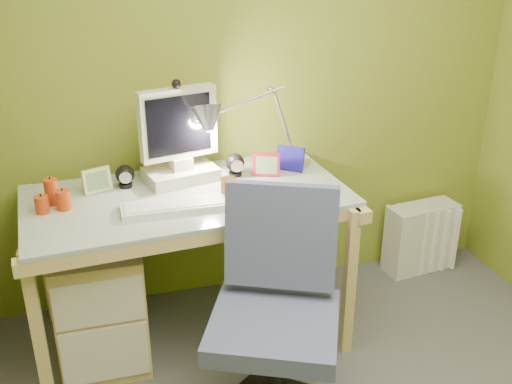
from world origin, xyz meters
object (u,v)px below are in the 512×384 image
object	(u,v)px
desk_lamp	(269,109)
task_chair	(274,322)
desk	(191,267)
radiator	(420,237)
monitor	(178,131)

from	to	relation	value
desk_lamp	task_chair	world-z (taller)	desk_lamp
desk	radiator	world-z (taller)	desk
radiator	monitor	bearing A→B (deg)	176.48
monitor	radiator	size ratio (longest dim) A/B	1.17
desk	radiator	bearing A→B (deg)	6.13
monitor	radiator	bearing A→B (deg)	-9.84
desk_lamp	task_chair	bearing A→B (deg)	-92.64
task_chair	radiator	xyz separation A→B (m)	(1.23, 0.97, -0.30)
desk_lamp	radiator	size ratio (longest dim) A/B	1.52
desk	radiator	distance (m)	1.49
monitor	task_chair	bearing A→B (deg)	-89.69
desk_lamp	radiator	distance (m)	1.35
monitor	desk_lamp	world-z (taller)	desk_lamp
desk_lamp	task_chair	size ratio (longest dim) A/B	0.63
desk_lamp	task_chair	xyz separation A→B (m)	(-0.23, -0.87, -0.61)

